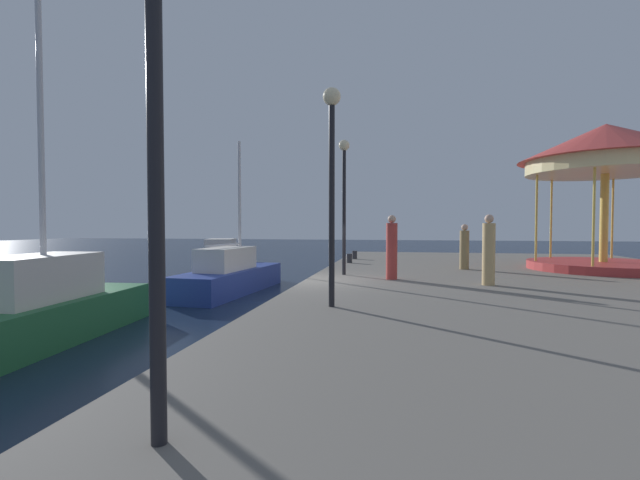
# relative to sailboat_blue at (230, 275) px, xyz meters

# --- Properties ---
(ground_plane) EXTENTS (120.00, 120.00, 0.00)m
(ground_plane) POSITION_rel_sailboat_blue_xyz_m (3.24, -1.87, -0.63)
(ground_plane) COLOR #162338
(quay_dock) EXTENTS (14.38, 28.16, 0.80)m
(quay_dock) POSITION_rel_sailboat_blue_xyz_m (10.43, -1.87, -0.23)
(quay_dock) COLOR slate
(quay_dock) RESTS_ON ground
(sailboat_blue) EXTENTS (2.13, 5.96, 5.61)m
(sailboat_blue) POSITION_rel_sailboat_blue_xyz_m (0.00, 0.00, 0.00)
(sailboat_blue) COLOR navy
(sailboat_blue) RESTS_ON ground
(motorboat_red) EXTENTS (2.71, 4.48, 1.79)m
(motorboat_red) POSITION_rel_sailboat_blue_xyz_m (-2.73, 5.80, 0.05)
(motorboat_red) COLOR maroon
(motorboat_red) RESTS_ON ground
(sailboat_green) EXTENTS (2.23, 5.98, 7.50)m
(sailboat_green) POSITION_rel_sailboat_blue_xyz_m (-1.31, -7.13, 0.07)
(sailboat_green) COLOR #236638
(sailboat_green) RESTS_ON ground
(carousel) EXTENTS (5.94, 5.94, 5.36)m
(carousel) POSITION_rel_sailboat_blue_xyz_m (13.44, 2.81, 4.14)
(carousel) COLOR #B23333
(carousel) RESTS_ON quay_dock
(lamp_post_near_edge) EXTENTS (0.36, 0.36, 4.03)m
(lamp_post_near_edge) POSITION_rel_sailboat_blue_xyz_m (4.28, -11.73, 2.95)
(lamp_post_near_edge) COLOR black
(lamp_post_near_edge) RESTS_ON quay_dock
(lamp_post_mid_promenade) EXTENTS (0.36, 0.36, 4.39)m
(lamp_post_mid_promenade) POSITION_rel_sailboat_blue_xyz_m (4.70, -6.10, 3.16)
(lamp_post_mid_promenade) COLOR black
(lamp_post_mid_promenade) RESTS_ON quay_dock
(lamp_post_far_end) EXTENTS (0.36, 0.36, 4.47)m
(lamp_post_far_end) POSITION_rel_sailboat_blue_xyz_m (4.23, -0.47, 3.21)
(lamp_post_far_end) COLOR black
(lamp_post_far_end) RESTS_ON quay_dock
(bollard_center) EXTENTS (0.24, 0.24, 0.40)m
(bollard_center) POSITION_rel_sailboat_blue_xyz_m (3.88, 4.10, 0.37)
(bollard_center) COLOR #2D2D33
(bollard_center) RESTS_ON quay_dock
(bollard_north) EXTENTS (0.24, 0.24, 0.40)m
(bollard_north) POSITION_rel_sailboat_blue_xyz_m (3.88, 6.31, 0.37)
(bollard_north) COLOR #2D2D33
(bollard_north) RESTS_ON quay_dock
(person_near_carousel) EXTENTS (0.34, 0.34, 1.95)m
(person_near_carousel) POSITION_rel_sailboat_blue_xyz_m (8.46, -2.21, 1.09)
(person_near_carousel) COLOR tan
(person_near_carousel) RESTS_ON quay_dock
(person_mid_promenade) EXTENTS (0.34, 0.34, 1.69)m
(person_mid_promenade) POSITION_rel_sailboat_blue_xyz_m (8.43, 2.14, 0.96)
(person_mid_promenade) COLOR #937A4C
(person_mid_promenade) RESTS_ON quay_dock
(person_by_the_water) EXTENTS (0.34, 0.34, 1.96)m
(person_by_the_water) POSITION_rel_sailboat_blue_xyz_m (5.81, -1.40, 1.09)
(person_by_the_water) COLOR #B23833
(person_by_the_water) RESTS_ON quay_dock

